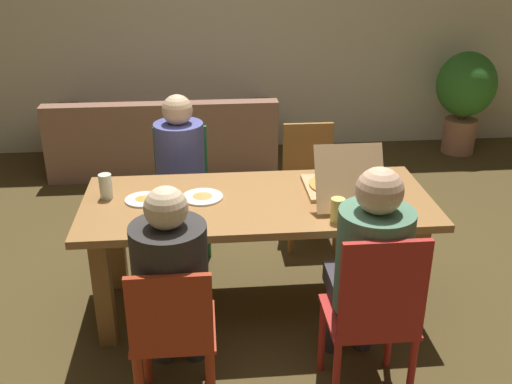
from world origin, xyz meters
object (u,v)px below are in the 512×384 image
object	(u,v)px
chair_2	(174,337)
chair_3	(309,180)
dining_table	(258,216)
plate_0	(143,199)
plate_2	(166,218)
person_1	(369,263)
potted_plant	(465,92)
chair_0	(182,180)
drinking_glass_0	(387,206)
chair_1	(375,313)
drinking_glass_1	(338,210)
drinking_glass_2	(106,186)
person_2	(172,278)
couch	(165,142)
pizza_box_0	(339,185)
plate_1	(202,197)
person_0	(180,163)

from	to	relation	value
chair_2	chair_3	world-z (taller)	chair_3
dining_table	chair_2	xyz separation A→B (m)	(-0.48, -0.89, -0.16)
plate_0	plate_2	distance (m)	0.30
dining_table	chair_3	xyz separation A→B (m)	(0.47, 0.87, -0.15)
person_1	chair_3	distance (m)	1.64
chair_3	potted_plant	world-z (taller)	potted_plant
plate_0	chair_0	bearing A→B (deg)	77.46
dining_table	drinking_glass_0	xyz separation A→B (m)	(0.68, -0.31, 0.18)
chair_1	drinking_glass_1	size ratio (longest dim) A/B	7.29
chair_2	drinking_glass_2	bearing A→B (deg)	112.40
chair_2	person_2	bearing A→B (deg)	90.00
couch	chair_3	bearing A→B (deg)	-53.46
chair_2	pizza_box_0	world-z (taller)	pizza_box_0
chair_3	couch	size ratio (longest dim) A/B	0.41
person_1	chair_0	bearing A→B (deg)	119.66
person_1	couch	size ratio (longest dim) A/B	0.58
plate_1	potted_plant	size ratio (longest dim) A/B	0.23
plate_2	drinking_glass_1	world-z (taller)	drinking_glass_1
chair_0	chair_2	xyz separation A→B (m)	(0.00, -1.79, -0.04)
plate_0	plate_1	bearing A→B (deg)	0.81
potted_plant	chair_2	bearing A→B (deg)	-129.35
chair_1	plate_0	world-z (taller)	chair_1
chair_0	drinking_glass_2	distance (m)	0.95
person_1	chair_3	xyz separation A→B (m)	(-0.00, 1.62, -0.25)
plate_1	drinking_glass_1	bearing A→B (deg)	-26.92
person_0	plate_0	size ratio (longest dim) A/B	5.37
dining_table	plate_0	distance (m)	0.68
couch	drinking_glass_1	bearing A→B (deg)	-68.34
drinking_glass_1	plate_0	bearing A→B (deg)	161.21
pizza_box_0	plate_2	xyz separation A→B (m)	(-1.02, -0.27, -0.04)
chair_2	drinking_glass_1	distance (m)	1.10
drinking_glass_0	potted_plant	xyz separation A→B (m)	(1.69, 2.89, -0.16)
person_2	chair_3	bearing A→B (deg)	59.79
chair_0	chair_3	distance (m)	0.95
drinking_glass_1	chair_3	bearing A→B (deg)	86.92
chair_1	chair_3	size ratio (longest dim) A/B	1.11
pizza_box_0	potted_plant	xyz separation A→B (m)	(1.88, 2.54, -0.14)
chair_1	plate_0	xyz separation A→B (m)	(-1.14, 0.95, 0.20)
drinking_glass_2	couch	world-z (taller)	drinking_glass_2
plate_0	plate_2	size ratio (longest dim) A/B	0.92
dining_table	drinking_glass_1	xyz separation A→B (m)	(0.40, -0.32, 0.18)
person_2	pizza_box_0	xyz separation A→B (m)	(0.97, 0.81, 0.09)
chair_0	drinking_glass_0	distance (m)	1.70
plate_1	chair_1	bearing A→B (deg)	-50.37
person_1	chair_3	world-z (taller)	person_1
plate_0	drinking_glass_0	world-z (taller)	drinking_glass_0
pizza_box_0	couch	bearing A→B (deg)	116.51
plate_1	drinking_glass_0	size ratio (longest dim) A/B	1.74
chair_2	pizza_box_0	bearing A→B (deg)	44.08
chair_1	drinking_glass_0	bearing A→B (deg)	70.29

